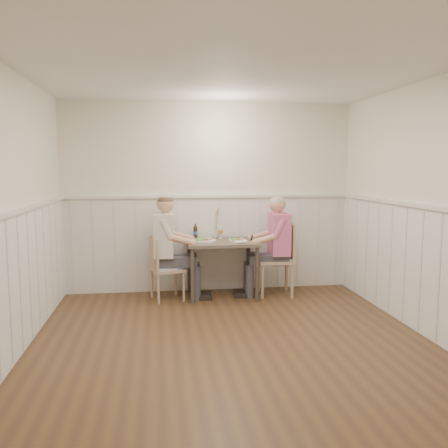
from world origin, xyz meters
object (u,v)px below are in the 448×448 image
(beer_bottle, at_px, (195,232))
(chair_left, at_px, (163,266))
(man_in_pink, at_px, (276,254))
(diner_cream, at_px, (167,255))
(grass_vase, at_px, (215,224))
(dining_table, at_px, (222,248))
(chair_right, at_px, (280,256))

(beer_bottle, bearing_deg, chair_left, -142.90)
(man_in_pink, bearing_deg, diner_cream, 179.46)
(diner_cream, xyz_separation_m, grass_vase, (0.67, 0.35, 0.36))
(chair_left, height_order, grass_vase, grass_vase)
(dining_table, bearing_deg, chair_right, -0.89)
(beer_bottle, height_order, grass_vase, grass_vase)
(diner_cream, height_order, grass_vase, diner_cream)
(chair_right, distance_m, chair_left, 1.56)
(grass_vase, bearing_deg, chair_left, -152.53)
(beer_bottle, relative_size, grass_vase, 0.48)
(chair_left, xyz_separation_m, grass_vase, (0.72, 0.38, 0.50))
(diner_cream, bearing_deg, chair_right, 0.94)
(diner_cream, relative_size, grass_vase, 3.19)
(beer_bottle, bearing_deg, chair_right, -14.16)
(diner_cream, bearing_deg, man_in_pink, -0.54)
(diner_cream, height_order, beer_bottle, diner_cream)
(dining_table, xyz_separation_m, beer_bottle, (-0.33, 0.27, 0.19))
(chair_left, bearing_deg, beer_bottle, 37.10)
(chair_left, height_order, man_in_pink, man_in_pink)
(chair_left, bearing_deg, chair_right, 1.98)
(man_in_pink, distance_m, diner_cream, 1.44)
(chair_left, relative_size, grass_vase, 1.90)
(dining_table, distance_m, chair_right, 0.79)
(chair_right, bearing_deg, dining_table, 179.11)
(dining_table, distance_m, man_in_pink, 0.73)
(dining_table, height_order, diner_cream, diner_cream)
(chair_right, height_order, grass_vase, grass_vase)
(chair_left, height_order, beer_bottle, beer_bottle)
(man_in_pink, relative_size, beer_bottle, 6.59)
(chair_right, height_order, man_in_pink, man_in_pink)
(chair_right, xyz_separation_m, beer_bottle, (-1.11, 0.28, 0.31))
(chair_right, xyz_separation_m, man_in_pink, (-0.06, -0.04, 0.04))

